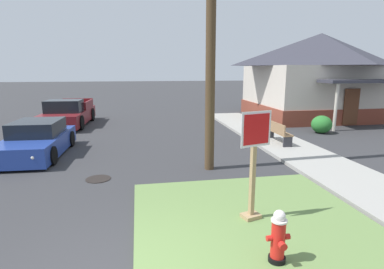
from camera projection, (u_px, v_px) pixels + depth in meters
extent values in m
cube|color=#668447|center=(254.00, 223.00, 6.18)|extent=(4.77, 4.91, 0.08)
cube|color=#9E9B93|center=(296.00, 151.00, 11.56)|extent=(2.20, 19.84, 0.12)
cylinder|color=black|center=(277.00, 259.00, 4.88)|extent=(0.28, 0.28, 0.08)
cylinder|color=red|center=(278.00, 239.00, 4.81)|extent=(0.22, 0.22, 0.61)
cylinder|color=silver|center=(279.00, 220.00, 4.74)|extent=(0.25, 0.25, 0.03)
sphere|color=silver|center=(280.00, 216.00, 4.73)|extent=(0.19, 0.19, 0.19)
cube|color=silver|center=(280.00, 212.00, 4.71)|extent=(0.04, 0.04, 0.04)
cylinder|color=red|center=(269.00, 238.00, 4.78)|extent=(0.08, 0.09, 0.09)
cylinder|color=red|center=(287.00, 237.00, 4.83)|extent=(0.08, 0.09, 0.09)
cylinder|color=red|center=(283.00, 246.00, 4.66)|extent=(0.12, 0.09, 0.12)
cube|color=#A3845B|center=(253.00, 168.00, 6.10)|extent=(0.11, 0.11, 2.16)
cube|color=#A3845B|center=(251.00, 216.00, 6.32)|extent=(0.42, 0.37, 0.08)
cube|color=white|center=(256.00, 129.00, 5.89)|extent=(0.67, 0.20, 0.69)
cube|color=red|center=(257.00, 129.00, 5.88)|extent=(0.57, 0.17, 0.59)
cylinder|color=black|center=(98.00, 179.00, 8.77)|extent=(0.70, 0.70, 0.02)
cube|color=#233D93|center=(37.00, 144.00, 11.12)|extent=(1.95, 4.13, 0.64)
cube|color=black|center=(37.00, 128.00, 11.20)|extent=(1.62, 1.93, 0.56)
cylinder|color=black|center=(52.00, 156.00, 10.03)|extent=(0.24, 0.63, 0.62)
cylinder|color=black|center=(70.00, 139.00, 12.48)|extent=(0.24, 0.63, 0.62)
cylinder|color=black|center=(26.00, 140.00, 12.25)|extent=(0.24, 0.63, 0.62)
sphere|color=white|center=(33.00, 157.00, 9.26)|extent=(0.14, 0.14, 0.14)
sphere|color=red|center=(67.00, 132.00, 13.12)|extent=(0.12, 0.12, 0.12)
sphere|color=red|center=(40.00, 132.00, 12.97)|extent=(0.12, 0.12, 0.12)
cube|color=maroon|center=(69.00, 116.00, 17.13)|extent=(2.27, 5.10, 0.68)
cube|color=black|center=(64.00, 107.00, 16.32)|extent=(1.85, 1.39, 0.68)
cube|color=maroon|center=(89.00, 104.00, 17.98)|extent=(0.20, 2.11, 0.44)
cube|color=maroon|center=(54.00, 105.00, 17.74)|extent=(0.20, 2.11, 0.44)
cube|color=maroon|center=(78.00, 102.00, 19.39)|extent=(1.83, 0.19, 0.44)
cylinder|color=black|center=(80.00, 123.00, 15.81)|extent=(0.30, 0.77, 0.76)
cylinder|color=black|center=(41.00, 124.00, 15.58)|extent=(0.30, 0.77, 0.76)
cylinder|color=black|center=(91.00, 114.00, 18.73)|extent=(0.30, 0.77, 0.76)
cylinder|color=black|center=(59.00, 115.00, 18.49)|extent=(0.30, 0.77, 0.76)
cube|color=#93704C|center=(279.00, 132.00, 12.63)|extent=(0.41, 1.79, 0.06)
cube|color=#93704C|center=(275.00, 127.00, 12.55)|extent=(0.06, 1.79, 0.38)
cube|color=#2D2D33|center=(288.00, 142.00, 11.89)|extent=(0.36, 0.06, 0.41)
cube|color=#2D2D33|center=(270.00, 133.00, 13.46)|extent=(0.36, 0.06, 0.41)
cube|color=brown|center=(316.00, 110.00, 20.29)|extent=(8.01, 6.72, 0.90)
cube|color=beige|center=(318.00, 85.00, 19.95)|extent=(7.85, 6.58, 2.40)
pyramid|color=#33333D|center=(321.00, 50.00, 19.49)|extent=(8.41, 7.05, 2.01)
cube|color=#33333D|center=(363.00, 81.00, 15.96)|extent=(4.40, 1.40, 0.16)
cylinder|color=beige|center=(336.00, 107.00, 15.38)|extent=(0.16, 0.16, 2.48)
cube|color=brown|center=(351.00, 107.00, 16.91)|extent=(0.90, 0.06, 2.00)
ellipsoid|color=#296F2B|center=(322.00, 124.00, 15.02)|extent=(0.98, 0.98, 0.87)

